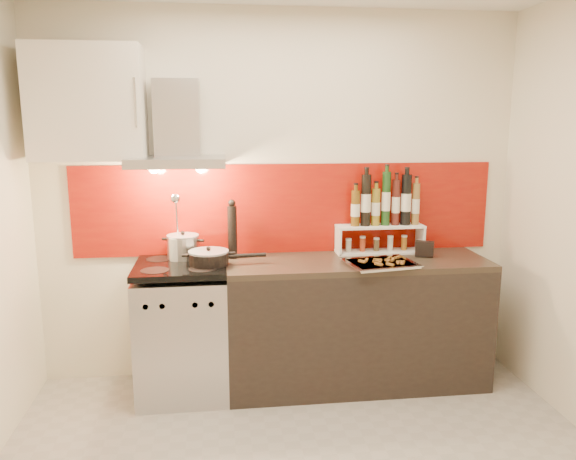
{
  "coord_description": "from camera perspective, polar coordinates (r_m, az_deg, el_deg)",
  "views": [
    {
      "loc": [
        -0.44,
        -2.56,
        1.85
      ],
      "look_at": [
        0.0,
        0.95,
        1.15
      ],
      "focal_mm": 35.0,
      "sensor_mm": 36.0,
      "label": 1
    }
  ],
  "objects": [
    {
      "name": "step_shelf",
      "position": [
        4.07,
        9.68,
        1.46
      ],
      "size": [
        0.63,
        0.17,
        0.59
      ],
      "color": "white",
      "rests_on": "counter"
    },
    {
      "name": "saute_pan",
      "position": [
        3.72,
        -7.95,
        -2.79
      ],
      "size": [
        0.51,
        0.27,
        0.12
      ],
      "color": "black",
      "rests_on": "range_stove"
    },
    {
      "name": "baking_tray",
      "position": [
        3.76,
        9.41,
        -3.34
      ],
      "size": [
        0.49,
        0.41,
        0.03
      ],
      "color": "silver",
      "rests_on": "counter"
    },
    {
      "name": "counter",
      "position": [
        4.03,
        6.89,
        -9.23
      ],
      "size": [
        1.8,
        0.6,
        0.9
      ],
      "color": "black",
      "rests_on": "ground"
    },
    {
      "name": "upper_cabinet",
      "position": [
        3.87,
        -19.68,
        12.04
      ],
      "size": [
        0.7,
        0.35,
        0.72
      ],
      "primitive_type": "cube",
      "color": "#EFE3CF",
      "rests_on": "back_wall"
    },
    {
      "name": "caddy_box",
      "position": [
        4.04,
        13.71,
        -1.86
      ],
      "size": [
        0.14,
        0.1,
        0.11
      ],
      "primitive_type": "cube",
      "rotation": [
        0.0,
        0.0,
        -0.43
      ],
      "color": "black",
      "rests_on": "counter"
    },
    {
      "name": "pepper_mill",
      "position": [
        3.88,
        -5.69,
        0.0
      ],
      "size": [
        0.06,
        0.06,
        0.41
      ],
      "color": "black",
      "rests_on": "counter"
    },
    {
      "name": "back_wall",
      "position": [
        4.02,
        -0.8,
        3.33
      ],
      "size": [
        3.4,
        0.02,
        2.6
      ],
      "primitive_type": "cube",
      "color": "silver",
      "rests_on": "ground"
    },
    {
      "name": "range_hood",
      "position": [
        3.81,
        -11.21,
        9.37
      ],
      "size": [
        0.62,
        0.5,
        0.61
      ],
      "color": "#B7B7BA",
      "rests_on": "back_wall"
    },
    {
      "name": "range_stove",
      "position": [
        3.92,
        -10.63,
        -10.05
      ],
      "size": [
        0.6,
        0.6,
        0.91
      ],
      "color": "#B7B7BA",
      "rests_on": "ground"
    },
    {
      "name": "backsplash",
      "position": [
        4.03,
        -0.07,
        2.19
      ],
      "size": [
        3.0,
        0.02,
        0.64
      ],
      "primitive_type": "cube",
      "color": "#8F0D07",
      "rests_on": "back_wall"
    },
    {
      "name": "utensil_jar",
      "position": [
        3.85,
        -11.27,
        -1.16
      ],
      "size": [
        0.1,
        0.15,
        0.48
      ],
      "color": "silver",
      "rests_on": "range_stove"
    },
    {
      "name": "stock_pot",
      "position": [
        3.92,
        -10.61,
        -1.65
      ],
      "size": [
        0.22,
        0.22,
        0.19
      ],
      "color": "#B7B7BA",
      "rests_on": "range_stove"
    }
  ]
}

